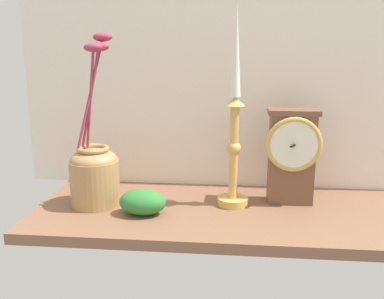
{
  "coord_description": "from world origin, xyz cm",
  "views": [
    {
      "loc": [
        -4.18,
        -94.53,
        37.3
      ],
      "look_at": [
        -13.59,
        0.0,
        14.0
      ],
      "focal_mm": 40.6,
      "sensor_mm": 36.0,
      "label": 1
    }
  ],
  "objects": [
    {
      "name": "back_wall",
      "position": [
        0.0,
        18.5,
        32.5
      ],
      "size": [
        120.0,
        2.0,
        65.0
      ],
      "primitive_type": "cube",
      "color": "white",
      "rests_on": "ground_plane"
    },
    {
      "name": "mantel_clock",
      "position": [
        9.38,
        6.01,
        11.93
      ],
      "size": [
        12.82,
        8.73,
        22.54
      ],
      "color": "brown",
      "rests_on": "ground_plane"
    },
    {
      "name": "ivy_sprig",
      "position": [
        -24.17,
        -4.85,
        2.87
      ],
      "size": [
        10.6,
        7.42,
        5.73
      ],
      "color": "#2F7C34",
      "rests_on": "ground_plane"
    },
    {
      "name": "brass_vase_jar",
      "position": [
        -36.48,
        0.15,
        8.5
      ],
      "size": [
        11.5,
        11.5,
        39.64
      ],
      "color": "#AF8451",
      "rests_on": "ground_plane"
    },
    {
      "name": "candlestick_tall_left",
      "position": [
        -4.17,
        2.96,
        18.04
      ],
      "size": [
        7.25,
        7.25,
        45.53
      ],
      "color": "#D8A955",
      "rests_on": "ground_plane"
    },
    {
      "name": "ground_plane",
      "position": [
        0.0,
        0.0,
        -1.2
      ],
      "size": [
        100.0,
        36.0,
        2.4
      ],
      "primitive_type": "cube",
      "color": "brown"
    }
  ]
}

